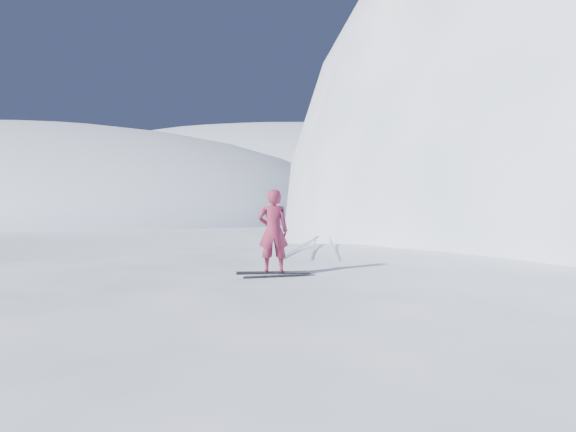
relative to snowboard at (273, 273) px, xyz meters
name	(u,v)px	position (x,y,z in m)	size (l,w,h in m)	color
ground	(326,403)	(1.16, -0.30, -2.41)	(400.00, 400.00, 0.00)	white
near_ridge	(396,361)	(2.16, 2.70, -2.41)	(36.00, 28.00, 4.80)	white
far_ridge_c	(266,205)	(-38.84, 109.70, -2.41)	(140.00, 90.00, 36.00)	white
wind_bumps	(324,366)	(0.61, 1.82, -2.41)	(16.00, 14.40, 1.00)	white
snowboard	(273,273)	(0.00, 0.00, 0.00)	(1.48, 0.28, 0.02)	black
snowboarder	(273,231)	(0.00, 0.00, 0.84)	(0.60, 0.40, 1.66)	maroon
board_tracks	(316,246)	(-0.44, 5.22, 0.01)	(2.05, 5.98, 0.04)	silver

